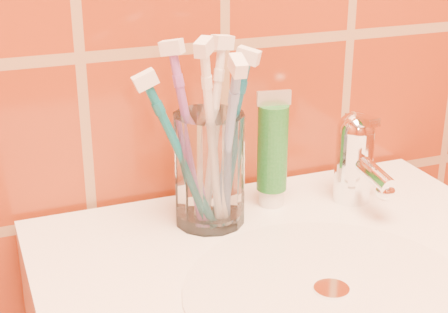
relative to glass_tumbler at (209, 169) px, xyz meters
name	(u,v)px	position (x,y,z in m)	size (l,w,h in m)	color
glass_tumbler	(209,169)	(0.00, 0.00, 0.00)	(0.08, 0.08, 0.14)	white
toothpaste_tube	(272,153)	(0.09, 0.02, 0.00)	(0.04, 0.04, 0.15)	white
faucet	(356,155)	(0.19, -0.01, 0.00)	(0.05, 0.11, 0.12)	white
toothbrush_0	(212,139)	(-0.01, -0.02, 0.05)	(0.05, 0.06, 0.24)	white
toothbrush_1	(190,138)	(-0.02, 0.00, 0.04)	(0.05, 0.05, 0.23)	#8D4DA7
toothbrush_2	(213,131)	(0.01, 0.02, 0.04)	(0.05, 0.03, 0.23)	white
toothbrush_3	(230,139)	(0.02, -0.01, 0.04)	(0.06, 0.05, 0.22)	#0D546F
toothbrush_4	(227,147)	(0.01, -0.04, 0.04)	(0.03, 0.10, 0.22)	#6D89C3
toothbrush_5	(181,154)	(-0.04, -0.01, 0.03)	(0.10, 0.03, 0.20)	#0D6170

